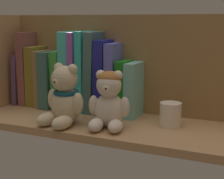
% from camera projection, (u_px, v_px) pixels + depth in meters
% --- Properties ---
extents(shelf_board, '(0.84, 0.25, 0.02)m').
position_uv_depth(shelf_board, '(123.00, 128.00, 0.94)').
color(shelf_board, tan).
rests_on(shelf_board, ground).
extents(shelf_back_panel, '(0.86, 0.01, 0.31)m').
position_uv_depth(shelf_back_panel, '(140.00, 68.00, 1.03)').
color(shelf_back_panel, olive).
rests_on(shelf_back_panel, ground).
extents(book_0, '(0.02, 0.12, 0.16)m').
position_uv_depth(book_0, '(25.00, 78.00, 1.17)').
color(book_0, '#5C4268').
rests_on(book_0, shelf_board).
extents(book_1, '(0.03, 0.11, 0.23)m').
position_uv_depth(book_1, '(30.00, 68.00, 1.15)').
color(book_1, brown).
rests_on(book_1, shelf_board).
extents(book_2, '(0.04, 0.11, 0.19)m').
position_uv_depth(book_2, '(39.00, 75.00, 1.14)').
color(book_2, olive).
rests_on(book_2, shelf_board).
extents(book_3, '(0.02, 0.13, 0.18)m').
position_uv_depth(book_3, '(47.00, 78.00, 1.13)').
color(book_3, olive).
rests_on(book_3, shelf_board).
extents(book_4, '(0.03, 0.14, 0.17)m').
position_uv_depth(book_4, '(55.00, 79.00, 1.12)').
color(book_4, '#38615C').
rests_on(book_4, shelf_board).
extents(book_5, '(0.04, 0.12, 0.18)m').
position_uv_depth(book_5, '(64.00, 79.00, 1.11)').
color(book_5, green).
rests_on(book_5, shelf_board).
extents(book_6, '(0.03, 0.13, 0.24)m').
position_uv_depth(book_6, '(73.00, 70.00, 1.09)').
color(book_6, '#43CCBB').
rests_on(book_6, shelf_board).
extents(book_7, '(0.02, 0.14, 0.24)m').
position_uv_depth(book_7, '(81.00, 71.00, 1.08)').
color(book_7, '#9750B9').
rests_on(book_7, shelf_board).
extents(book_8, '(0.02, 0.13, 0.24)m').
position_uv_depth(book_8, '(88.00, 71.00, 1.07)').
color(book_8, '#2FC5B3').
rests_on(book_8, shelf_board).
extents(book_9, '(0.04, 0.12, 0.24)m').
position_uv_depth(book_9, '(96.00, 72.00, 1.05)').
color(book_9, '#426965').
rests_on(book_9, shelf_board).
extents(book_10, '(0.03, 0.12, 0.21)m').
position_uv_depth(book_10, '(106.00, 76.00, 1.04)').
color(book_10, navy).
rests_on(book_10, shelf_board).
extents(book_11, '(0.03, 0.12, 0.21)m').
position_uv_depth(book_11, '(116.00, 78.00, 1.03)').
color(book_11, '#6267D0').
rests_on(book_11, shelf_board).
extents(book_12, '(0.03, 0.10, 0.16)m').
position_uv_depth(book_12, '(126.00, 87.00, 1.02)').
color(book_12, '#1E891C').
rests_on(book_12, shelf_board).
extents(book_13, '(0.03, 0.13, 0.15)m').
position_uv_depth(book_13, '(136.00, 88.00, 1.01)').
color(book_13, '#7AC3BA').
rests_on(book_13, shelf_board).
extents(teddy_bear_larger, '(0.12, 0.12, 0.16)m').
position_uv_depth(teddy_bear_larger, '(64.00, 99.00, 0.92)').
color(teddy_bear_larger, beige).
rests_on(teddy_bear_larger, shelf_board).
extents(teddy_bear_smaller, '(0.11, 0.11, 0.15)m').
position_uv_depth(teddy_bear_smaller, '(109.00, 101.00, 0.89)').
color(teddy_bear_smaller, beige).
rests_on(teddy_bear_smaller, shelf_board).
extents(pillar_candle, '(0.06, 0.06, 0.06)m').
position_uv_depth(pillar_candle, '(170.00, 114.00, 0.91)').
color(pillar_candle, silver).
rests_on(pillar_candle, shelf_board).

